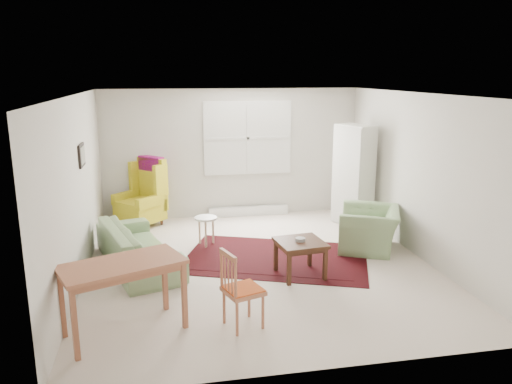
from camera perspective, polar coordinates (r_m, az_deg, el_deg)
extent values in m
cube|color=beige|center=(7.50, 0.44, -8.35)|extent=(5.00, 5.50, 0.01)
cube|color=white|center=(6.97, 0.47, 11.10)|extent=(5.00, 5.50, 0.01)
cube|color=beige|center=(9.80, -2.71, 4.42)|extent=(5.00, 0.04, 2.50)
cube|color=beige|center=(4.57, 7.27, -6.32)|extent=(5.00, 0.04, 2.50)
cube|color=beige|center=(7.09, -19.78, 0.13)|extent=(0.04, 5.50, 2.50)
cube|color=beige|center=(8.00, 18.32, 1.69)|extent=(0.04, 5.50, 2.50)
cube|color=white|center=(9.78, -0.96, 6.19)|extent=(1.72, 0.06, 1.42)
cube|color=white|center=(9.78, -0.96, 6.19)|extent=(1.60, 0.02, 1.30)
cube|color=silver|center=(10.01, -0.87, -2.17)|extent=(1.60, 0.12, 0.18)
cube|color=black|center=(7.50, -19.31, 3.98)|extent=(0.03, 0.42, 0.32)
cube|color=#A89A4D|center=(7.50, -19.19, 3.99)|extent=(0.01, 0.34, 0.24)
imported|color=#769563|center=(7.55, -13.36, -5.19)|extent=(1.39, 2.24, 0.84)
imported|color=#769563|center=(8.25, 12.82, -3.68)|extent=(1.25, 1.32, 0.81)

